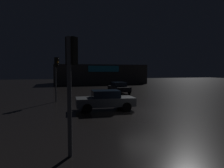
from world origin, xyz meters
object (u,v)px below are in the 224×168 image
(traffic_signal_opposite, at_px, (56,69))
(car_crossing, at_px, (119,87))
(store_building, at_px, (99,74))
(traffic_signal_main, at_px, (71,71))
(car_near, at_px, (105,100))

(traffic_signal_opposite, xyz_separation_m, car_crossing, (7.72, 5.31, -2.28))
(store_building, height_order, traffic_signal_opposite, store_building)
(traffic_signal_main, xyz_separation_m, car_near, (3.06, 7.36, -2.07))
(store_building, distance_m, car_near, 32.25)
(traffic_signal_main, relative_size, traffic_signal_opposite, 0.97)
(car_near, bearing_deg, traffic_signal_opposite, 123.12)
(store_building, bearing_deg, car_crossing, -95.74)
(traffic_signal_main, distance_m, car_near, 8.24)
(traffic_signal_main, height_order, traffic_signal_opposite, traffic_signal_opposite)
(car_near, xyz_separation_m, car_crossing, (4.46, 10.32, -0.02))
(traffic_signal_main, xyz_separation_m, car_crossing, (7.52, 17.68, -2.09))
(store_building, height_order, traffic_signal_main, store_building)
(store_building, xyz_separation_m, traffic_signal_opposite, (-9.86, -26.53, 0.91))
(store_building, height_order, car_crossing, store_building)
(traffic_signal_main, height_order, car_near, traffic_signal_main)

